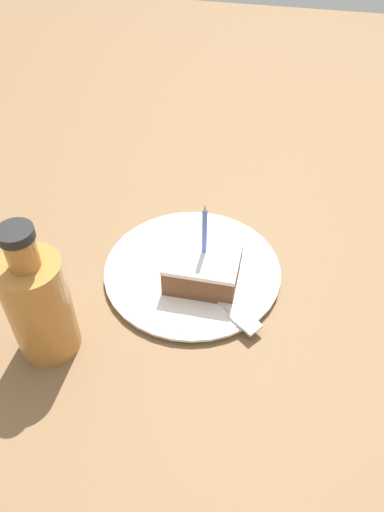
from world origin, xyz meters
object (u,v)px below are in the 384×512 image
Objects in this scene: plate at (192,270)px; fork at (215,296)px; cake_slice at (204,263)px; bottle at (39,303)px.

plate is 0.07m from fork.
cake_slice is 0.05m from fork.
bottle is at bearing -60.20° from fork.
cake_slice is 0.24m from bottle.
bottle is at bearing -48.88° from cake_slice.
cake_slice is 0.65× the size of bottle.
bottle is at bearing -43.61° from plate.
bottle is (0.11, -0.20, 0.07)m from fork.
fork is (0.05, 0.04, 0.01)m from plate.
plate is at bearing 136.39° from bottle.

